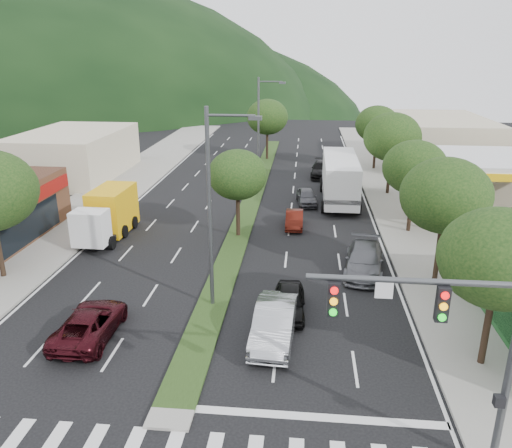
# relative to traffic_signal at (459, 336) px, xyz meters

# --- Properties ---
(ground) EXTENTS (160.00, 160.00, 0.00)m
(ground) POSITION_rel_traffic_signal_xyz_m (-9.03, 1.54, -4.65)
(ground) COLOR black
(ground) RESTS_ON ground
(sidewalk_right) EXTENTS (5.00, 90.00, 0.15)m
(sidewalk_right) POSITION_rel_traffic_signal_xyz_m (3.47, 26.54, -4.57)
(sidewalk_right) COLOR gray
(sidewalk_right) RESTS_ON ground
(sidewalk_left) EXTENTS (6.00, 90.00, 0.15)m
(sidewalk_left) POSITION_rel_traffic_signal_xyz_m (-22.03, 26.54, -4.57)
(sidewalk_left) COLOR gray
(sidewalk_left) RESTS_ON ground
(median) EXTENTS (1.60, 56.00, 0.12)m
(median) POSITION_rel_traffic_signal_xyz_m (-9.03, 29.54, -4.59)
(median) COLOR #1F3312
(median) RESTS_ON ground
(traffic_signal) EXTENTS (6.12, 0.40, 7.00)m
(traffic_signal) POSITION_rel_traffic_signal_xyz_m (0.00, 0.00, 0.00)
(traffic_signal) COLOR #47494C
(traffic_signal) RESTS_ON ground
(gas_canopy) EXTENTS (12.20, 8.20, 5.25)m
(gas_canopy) POSITION_rel_traffic_signal_xyz_m (9.97, 23.54, 0.00)
(gas_canopy) COLOR silver
(gas_canopy) RESTS_ON ground
(bldg_left_far) EXTENTS (9.00, 14.00, 4.60)m
(bldg_left_far) POSITION_rel_traffic_signal_xyz_m (-28.03, 35.54, -2.35)
(bldg_left_far) COLOR beige
(bldg_left_far) RESTS_ON ground
(bldg_right_far) EXTENTS (10.00, 16.00, 5.20)m
(bldg_right_far) POSITION_rel_traffic_signal_xyz_m (10.47, 45.54, -2.05)
(bldg_right_far) COLOR beige
(bldg_right_far) RESTS_ON ground
(tree_r_a) EXTENTS (4.60, 4.60, 6.63)m
(tree_r_a) POSITION_rel_traffic_signal_xyz_m (2.97, 5.54, 0.17)
(tree_r_a) COLOR black
(tree_r_a) RESTS_ON sidewalk_right
(tree_r_b) EXTENTS (4.80, 4.80, 6.94)m
(tree_r_b) POSITION_rel_traffic_signal_xyz_m (2.97, 13.54, 0.39)
(tree_r_b) COLOR black
(tree_r_b) RESTS_ON sidewalk_right
(tree_r_c) EXTENTS (4.40, 4.40, 6.48)m
(tree_r_c) POSITION_rel_traffic_signal_xyz_m (2.97, 21.54, 0.10)
(tree_r_c) COLOR black
(tree_r_c) RESTS_ON sidewalk_right
(tree_r_d) EXTENTS (5.00, 5.00, 7.17)m
(tree_r_d) POSITION_rel_traffic_signal_xyz_m (2.97, 31.54, 0.54)
(tree_r_d) COLOR black
(tree_r_d) RESTS_ON sidewalk_right
(tree_r_e) EXTENTS (4.60, 4.60, 6.71)m
(tree_r_e) POSITION_rel_traffic_signal_xyz_m (2.97, 41.54, 0.25)
(tree_r_e) COLOR black
(tree_r_e) RESTS_ON sidewalk_right
(tree_med_near) EXTENTS (4.00, 4.00, 6.02)m
(tree_med_near) POSITION_rel_traffic_signal_xyz_m (-9.03, 19.54, -0.22)
(tree_med_near) COLOR black
(tree_med_near) RESTS_ON median
(tree_med_far) EXTENTS (4.80, 4.80, 6.94)m
(tree_med_far) POSITION_rel_traffic_signal_xyz_m (-9.03, 45.54, 0.36)
(tree_med_far) COLOR black
(tree_med_far) RESTS_ON median
(streetlight_near) EXTENTS (2.60, 0.25, 10.00)m
(streetlight_near) POSITION_rel_traffic_signal_xyz_m (-8.82, 9.54, 0.94)
(streetlight_near) COLOR #47494C
(streetlight_near) RESTS_ON ground
(streetlight_mid) EXTENTS (2.60, 0.25, 10.00)m
(streetlight_mid) POSITION_rel_traffic_signal_xyz_m (-8.82, 34.54, 0.94)
(streetlight_mid) COLOR #47494C
(streetlight_mid) RESTS_ON ground
(sedan_silver) EXTENTS (2.03, 5.10, 1.65)m
(sedan_silver) POSITION_rel_traffic_signal_xyz_m (-5.68, 6.68, -3.82)
(sedan_silver) COLOR #9C9EA3
(sedan_silver) RESTS_ON ground
(suv_maroon) EXTENTS (2.32, 4.96, 1.37)m
(suv_maroon) POSITION_rel_traffic_signal_xyz_m (-14.02, 6.07, -3.96)
(suv_maroon) COLOR #330B11
(suv_maroon) RESTS_ON ground
(car_queue_a) EXTENTS (1.62, 3.91, 1.32)m
(car_queue_a) POSITION_rel_traffic_signal_xyz_m (-5.11, 9.04, -3.98)
(car_queue_a) COLOR black
(car_queue_a) RESTS_ON ground
(car_queue_b) EXTENTS (2.84, 5.52, 1.53)m
(car_queue_b) POSITION_rel_traffic_signal_xyz_m (-0.92, 14.36, -3.88)
(car_queue_b) COLOR #55555A
(car_queue_b) RESTS_ON ground
(car_queue_c) EXTENTS (1.27, 3.60, 1.18)m
(car_queue_c) POSITION_rel_traffic_signal_xyz_m (-5.18, 21.94, -4.05)
(car_queue_c) COLOR #4C140C
(car_queue_c) RESTS_ON ground
(car_queue_d) EXTENTS (2.72, 5.06, 1.35)m
(car_queue_d) POSITION_rel_traffic_signal_xyz_m (-0.89, 32.78, -3.97)
(car_queue_d) COLOR black
(car_queue_d) RESTS_ON ground
(car_queue_e) EXTENTS (2.01, 4.00, 1.31)m
(car_queue_e) POSITION_rel_traffic_signal_xyz_m (-4.31, 27.78, -3.99)
(car_queue_e) COLOR #46464A
(car_queue_e) RESTS_ON ground
(car_queue_f) EXTENTS (2.47, 5.31, 1.50)m
(car_queue_f) POSITION_rel_traffic_signal_xyz_m (-2.77, 37.78, -3.90)
(car_queue_f) COLOR black
(car_queue_f) RESTS_ON ground
(box_truck) EXTENTS (2.70, 6.58, 3.22)m
(box_truck) POSITION_rel_traffic_signal_xyz_m (-18.03, 18.87, -3.12)
(box_truck) COLOR white
(box_truck) RESTS_ON ground
(motorhome) EXTENTS (3.20, 9.89, 3.78)m
(motorhome) POSITION_rel_traffic_signal_xyz_m (-1.52, 29.07, -2.63)
(motorhome) COLOR white
(motorhome) RESTS_ON ground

